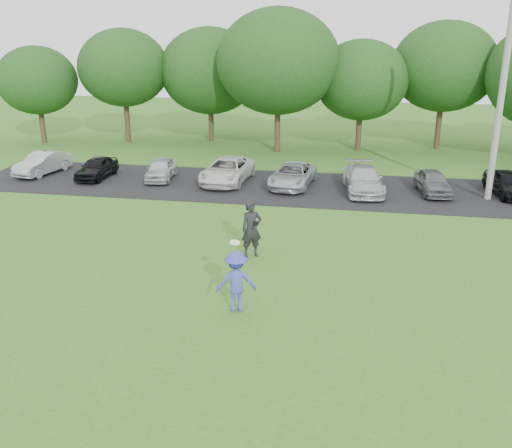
{
  "coord_description": "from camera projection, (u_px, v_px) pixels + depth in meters",
  "views": [
    {
      "loc": [
        3.17,
        -13.61,
        7.19
      ],
      "look_at": [
        0.0,
        3.5,
        1.3
      ],
      "focal_mm": 40.0,
      "sensor_mm": 36.0,
      "label": 1
    }
  ],
  "objects": [
    {
      "name": "parked_cars",
      "position": [
        291.0,
        175.0,
        27.61
      ],
      "size": [
        28.19,
        4.91,
        1.2
      ],
      "color": "#A7AAAE",
      "rests_on": "parking_lot"
    },
    {
      "name": "camera_bystander",
      "position": [
        252.0,
        229.0,
        18.92
      ],
      "size": [
        0.84,
        0.75,
        1.93
      ],
      "color": "black",
      "rests_on": "ground"
    },
    {
      "name": "parking_lot",
      "position": [
        292.0,
        187.0,
        27.63
      ],
      "size": [
        32.0,
        6.5,
        0.03
      ],
      "primitive_type": "cube",
      "color": "black",
      "rests_on": "ground"
    },
    {
      "name": "tree_row",
      "position": [
        337.0,
        71.0,
        34.89
      ],
      "size": [
        42.39,
        9.85,
        8.64
      ],
      "color": "#38281C",
      "rests_on": "ground"
    },
    {
      "name": "frisbee_player",
      "position": [
        236.0,
        281.0,
        15.23
      ],
      "size": [
        1.23,
        0.92,
        2.07
      ],
      "color": "#3C44AA",
      "rests_on": "ground"
    },
    {
      "name": "utility_pole",
      "position": [
        502.0,
        88.0,
        24.14
      ],
      "size": [
        0.28,
        0.28,
        9.87
      ],
      "primitive_type": "cylinder",
      "color": "gray",
      "rests_on": "ground"
    },
    {
      "name": "ground",
      "position": [
        233.0,
        310.0,
        15.53
      ],
      "size": [
        100.0,
        100.0,
        0.0
      ],
      "primitive_type": "plane",
      "color": "#30651D",
      "rests_on": "ground"
    }
  ]
}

